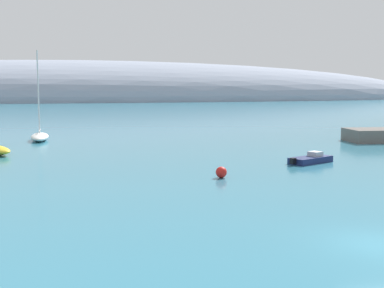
# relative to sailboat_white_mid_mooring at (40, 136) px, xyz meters

# --- Properties ---
(water) EXTENTS (600.00, 600.00, 0.00)m
(water) POSITION_rel_sailboat_white_mid_mooring_xyz_m (16.96, -44.58, -0.55)
(water) COLOR teal
(water) RESTS_ON ground
(distant_ridge) EXTENTS (340.25, 78.02, 33.32)m
(distant_ridge) POSITION_rel_sailboat_white_mid_mooring_xyz_m (0.04, 161.46, -0.55)
(distant_ridge) COLOR #8E99AD
(distant_ridge) RESTS_ON ground
(sailboat_white_mid_mooring) EXTENTS (2.17, 6.59, 10.62)m
(sailboat_white_mid_mooring) POSITION_rel_sailboat_white_mid_mooring_xyz_m (0.00, 0.00, 0.00)
(sailboat_white_mid_mooring) COLOR white
(sailboat_white_mid_mooring) RESTS_ON water
(motorboat_navy_foreground) EXTENTS (4.55, 3.36, 0.93)m
(motorboat_navy_foreground) POSITION_rel_sailboat_white_mid_mooring_xyz_m (23.94, -23.09, -0.24)
(motorboat_navy_foreground) COLOR navy
(motorboat_navy_foreground) RESTS_ON water
(mooring_buoy_red) EXTENTS (0.80, 0.80, 0.80)m
(mooring_buoy_red) POSITION_rel_sailboat_white_mid_mooring_xyz_m (14.63, -28.29, -0.15)
(mooring_buoy_red) COLOR red
(mooring_buoy_red) RESTS_ON water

